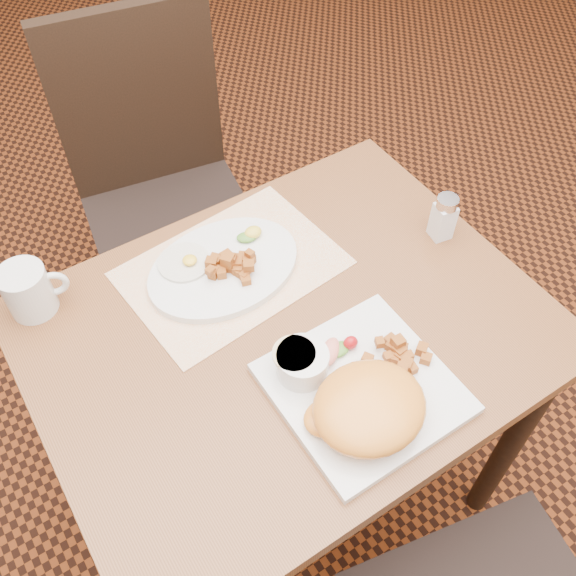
# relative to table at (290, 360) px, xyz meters

# --- Properties ---
(ground) EXTENTS (8.00, 8.00, 0.00)m
(ground) POSITION_rel_table_xyz_m (0.00, 0.00, -0.64)
(ground) COLOR black
(ground) RESTS_ON ground
(table) EXTENTS (0.90, 0.70, 0.75)m
(table) POSITION_rel_table_xyz_m (0.00, 0.00, 0.00)
(table) COLOR brown
(table) RESTS_ON ground
(chair_far) EXTENTS (0.49, 0.49, 0.97)m
(chair_far) POSITION_rel_table_xyz_m (0.05, 0.71, -0.10)
(chair_far) COLOR black
(chair_far) RESTS_ON ground
(placemat) EXTENTS (0.43, 0.32, 0.00)m
(placemat) POSITION_rel_table_xyz_m (-0.02, 0.18, 0.11)
(placemat) COLOR white
(placemat) RESTS_ON table
(plate_square) EXTENTS (0.28, 0.28, 0.02)m
(plate_square) POSITION_rel_table_xyz_m (0.03, -0.18, 0.12)
(plate_square) COLOR silver
(plate_square) RESTS_ON table
(plate_oval) EXTENTS (0.32, 0.24, 0.02)m
(plate_oval) POSITION_rel_table_xyz_m (-0.03, 0.18, 0.12)
(plate_oval) COLOR silver
(plate_oval) RESTS_ON placemat
(hollandaise_mound) EXTENTS (0.19, 0.17, 0.07)m
(hollandaise_mound) POSITION_rel_table_xyz_m (-0.00, -0.22, 0.16)
(hollandaise_mound) COLOR orange
(hollandaise_mound) RESTS_ON plate_square
(ramekin) EXTENTS (0.09, 0.09, 0.05)m
(ramekin) POSITION_rel_table_xyz_m (-0.04, -0.10, 0.15)
(ramekin) COLOR silver
(ramekin) RESTS_ON plate_square
(garnish_sq) EXTENTS (0.09, 0.06, 0.03)m
(garnish_sq) POSITION_rel_table_xyz_m (0.03, -0.10, 0.14)
(garnish_sq) COLOR #387223
(garnish_sq) RESTS_ON plate_square
(fried_egg) EXTENTS (0.10, 0.10, 0.02)m
(fried_egg) POSITION_rel_table_xyz_m (-0.09, 0.22, 0.13)
(fried_egg) COLOR white
(fried_egg) RESTS_ON plate_oval
(garnish_ov) EXTENTS (0.06, 0.04, 0.02)m
(garnish_ov) POSITION_rel_table_xyz_m (0.05, 0.21, 0.14)
(garnish_ov) COLOR #387223
(garnish_ov) RESTS_ON plate_oval
(salt_shaker) EXTENTS (0.05, 0.05, 0.10)m
(salt_shaker) POSITION_rel_table_xyz_m (0.38, 0.03, 0.16)
(salt_shaker) COLOR white
(salt_shaker) RESTS_ON table
(coffee_mug) EXTENTS (0.12, 0.09, 0.10)m
(coffee_mug) POSITION_rel_table_xyz_m (-0.37, 0.29, 0.16)
(coffee_mug) COLOR silver
(coffee_mug) RESTS_ON table
(home_fries_sq) EXTENTS (0.12, 0.08, 0.03)m
(home_fries_sq) POSITION_rel_table_xyz_m (0.12, -0.17, 0.14)
(home_fries_sq) COLOR #AD5B1C
(home_fries_sq) RESTS_ON plate_square
(home_fries_ov) EXTENTS (0.10, 0.10, 0.04)m
(home_fries_ov) POSITION_rel_table_xyz_m (-0.02, 0.16, 0.14)
(home_fries_ov) COLOR #AD5B1C
(home_fries_ov) RESTS_ON plate_oval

